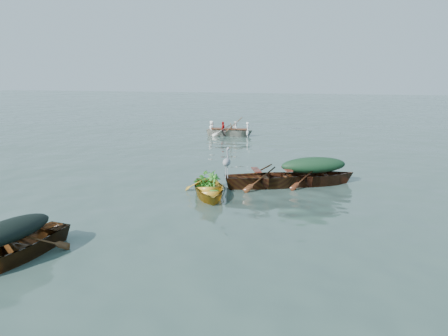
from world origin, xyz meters
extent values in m
plane|color=#384E46|center=(0.00, 0.00, 0.00)|extent=(140.00, 140.00, 0.00)
imported|color=gold|center=(-0.67, 0.30, 0.00)|extent=(2.41, 3.21, 0.78)
imported|color=#42250F|center=(-2.89, -5.10, 0.00)|extent=(1.73, 3.69, 0.88)
imported|color=#492911|center=(2.17, 2.52, 0.00)|extent=(4.06, 2.87, 0.89)
imported|color=#512F14|center=(0.92, 1.89, 0.00)|extent=(4.27, 2.83, 0.94)
imported|color=beige|center=(-3.52, 12.74, 0.00)|extent=(3.85, 1.40, 0.87)
ellipsoid|color=black|center=(-2.89, -5.10, 0.64)|extent=(0.95, 2.03, 0.40)
ellipsoid|color=#17381E|center=(2.17, 2.52, 0.70)|extent=(2.23, 1.58, 0.52)
imported|color=#37741E|center=(-0.88, 0.81, 0.69)|extent=(1.02, 1.11, 0.60)
imported|color=white|center=(-3.52, 12.74, 0.82)|extent=(2.71, 1.20, 0.76)
camera|label=1|loc=(3.28, -11.47, 3.53)|focal=35.00mm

